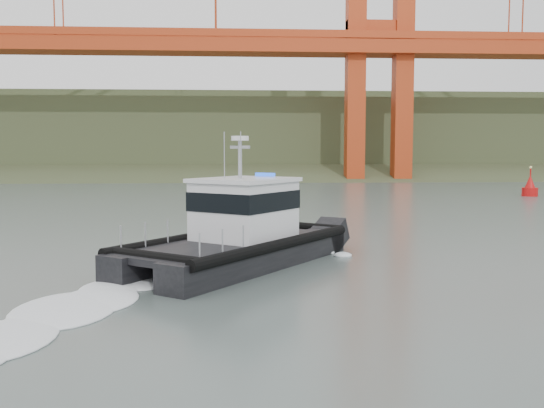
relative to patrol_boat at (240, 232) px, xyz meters
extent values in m
plane|color=#4F5D59|center=(1.83, -1.76, -1.53)|extent=(400.00, 400.00, 0.00)
cube|color=#3C4D2C|center=(1.83, 90.24, -1.53)|extent=(500.00, 44.72, 16.25)
cube|color=#3C4D2C|center=(1.83, 118.24, 4.47)|extent=(500.00, 70.00, 18.00)
cube|color=#3C4D2C|center=(1.83, 143.24, 9.47)|extent=(500.00, 60.00, 16.00)
cube|color=#AD3615|center=(1.83, 73.24, 20.47)|extent=(260.00, 6.00, 2.20)
cube|color=black|center=(-1.35, 0.77, -1.05)|extent=(8.68, 10.99, 1.37)
cube|color=black|center=(1.13, -1.07, -1.05)|extent=(8.68, 10.99, 1.37)
cube|color=black|center=(-0.45, -0.61, -0.50)|extent=(10.14, 11.45, 0.29)
cube|color=silver|center=(0.23, 0.31, 0.95)|extent=(5.20, 5.35, 2.63)
cube|color=black|center=(0.23, 0.31, 1.42)|extent=(5.30, 5.44, 0.86)
cube|color=silver|center=(0.23, 0.31, 2.36)|extent=(5.52, 5.67, 0.18)
cylinder|color=#97999F|center=(0.03, 0.03, 3.29)|extent=(0.18, 0.18, 2.06)
cylinder|color=white|center=(0.03, 0.03, 4.27)|extent=(0.80, 0.80, 0.21)
cylinder|color=#B90C0C|center=(33.52, 39.60, -1.14)|extent=(1.75, 1.75, 1.16)
cone|color=#B90C0C|center=(33.52, 39.60, 0.02)|extent=(1.36, 1.36, 1.75)
cylinder|color=#B90C0C|center=(33.52, 39.60, 1.19)|extent=(0.16, 0.16, 0.97)
sphere|color=#E5D87F|center=(33.52, 39.60, 1.77)|extent=(0.29, 0.29, 0.29)
camera|label=1|loc=(-0.21, -27.60, 3.74)|focal=40.00mm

